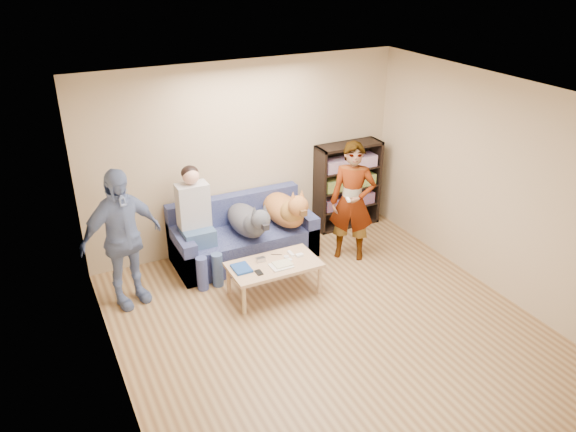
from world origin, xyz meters
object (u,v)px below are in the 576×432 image
person_standing_right (352,202)px  notebook_blue (242,268)px  coffee_table (274,267)px  person_seated (196,219)px  dog_gray (249,221)px  person_standing_left (122,239)px  dog_tan (286,209)px  sofa (243,238)px  bookshelf (347,183)px  camera_silver (261,259)px

person_standing_right → notebook_blue: 1.81m
notebook_blue → coffee_table: (0.40, -0.05, -0.06)m
person_seated → dog_gray: person_seated is taller
dog_gray → coffee_table: dog_gray is taller
person_standing_right → person_standing_left: person_standing_left is taller
person_standing_left → coffee_table: person_standing_left is taller
person_standing_left → person_seated: 1.02m
notebook_blue → dog_tan: size_ratio=0.22×
sofa → dog_tan: 0.71m
sofa → bookshelf: bearing=7.4°
person_seated → sofa: bearing=10.8°
dog_tan → person_seated: bearing=179.1°
bookshelf → dog_tan: bearing=-162.6°
camera_silver → person_seated: (-0.54, 0.78, 0.33)m
coffee_table → camera_silver: bearing=135.0°
dog_tan → person_standing_left: bearing=-173.2°
camera_silver → coffee_table: 0.18m
dog_gray → coffee_table: size_ratio=1.13×
dog_tan → coffee_table: (-0.59, -0.88, -0.28)m
camera_silver → sofa: size_ratio=0.06×
bookshelf → notebook_blue: bearing=-151.3°
sofa → bookshelf: 1.86m
camera_silver → bookshelf: (1.92, 1.14, 0.23)m
person_standing_right → person_seated: bearing=-156.9°
person_standing_left → sofa: size_ratio=0.90×
person_standing_left → camera_silver: 1.65m
sofa → dog_gray: 0.41m
notebook_blue → person_seated: size_ratio=0.18×
camera_silver → bookshelf: size_ratio=0.08×
person_standing_right → dog_tan: person_standing_right is taller
person_standing_right → person_standing_left: 2.98m
camera_silver → coffee_table: bearing=-45.0°
person_standing_left → dog_tan: size_ratio=1.45×
notebook_blue → bookshelf: 2.52m
camera_silver → dog_gray: dog_gray is taller
camera_silver → person_seated: bearing=124.8°
dog_tan → coffee_table: size_ratio=1.07×
person_seated → person_standing_left: bearing=-163.7°
dog_gray → notebook_blue: bearing=-118.7°
coffee_table → bookshelf: (1.80, 1.26, 0.31)m
camera_silver → dog_gray: bearing=78.7°
person_standing_left → dog_gray: (1.66, 0.21, -0.22)m
camera_silver → person_seated: size_ratio=0.07×
notebook_blue → person_seated: bearing=107.1°
dog_tan → coffee_table: dog_tan is taller
notebook_blue → sofa: 1.06m
sofa → dog_gray: size_ratio=1.52×
coffee_table → notebook_blue: bearing=172.9°
person_standing_left → sofa: 1.79m
coffee_table → person_seated: bearing=126.4°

